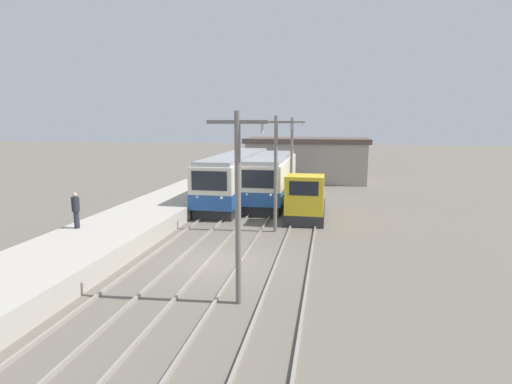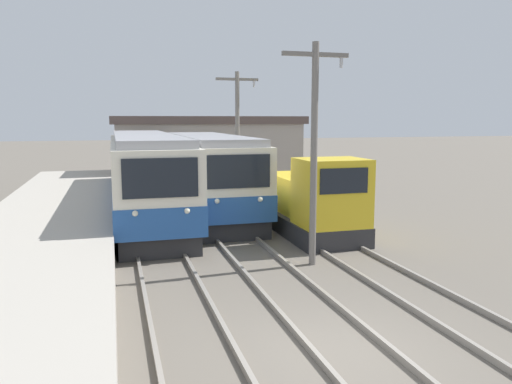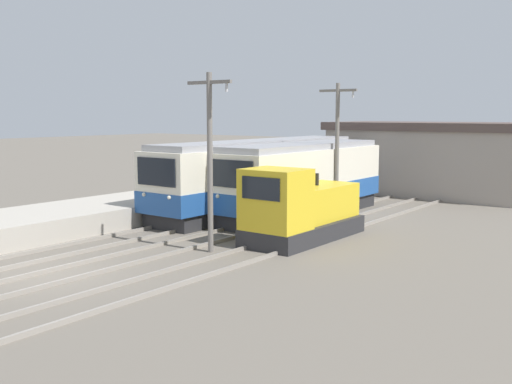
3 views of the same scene
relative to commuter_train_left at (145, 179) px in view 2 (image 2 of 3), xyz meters
The scene contains 10 objects.
ground_plane 14.78m from the commuter_train_left, 79.80° to the right, with size 200.00×200.00×0.00m, color #665E54.
track_left 14.54m from the commuter_train_left, 90.00° to the right, with size 1.54×60.00×0.14m.
track_center 14.80m from the commuter_train_left, 79.03° to the right, with size 1.54×60.00×0.14m.
track_right 15.65m from the commuter_train_left, 68.12° to the right, with size 1.54×60.00×0.14m.
commuter_train_left is the anchor object (origin of this frame).
commuter_train_center 2.82m from the commuter_train_left, ahead, with size 2.84×11.18×3.62m.
shunting_locomotive 7.84m from the commuter_train_left, 42.18° to the right, with size 2.40×5.93×3.00m.
catenary_mast_mid 10.09m from the commuter_train_left, 64.25° to the right, with size 2.00×0.20×6.49m.
catenary_mast_far 4.70m from the commuter_train_left, ahead, with size 2.00×0.20×6.49m.
station_building 12.54m from the commuter_train_left, 67.28° to the left, with size 12.60×6.30×4.51m.
Camera 2 is at (-3.93, -7.97, 4.33)m, focal length 35.00 mm.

